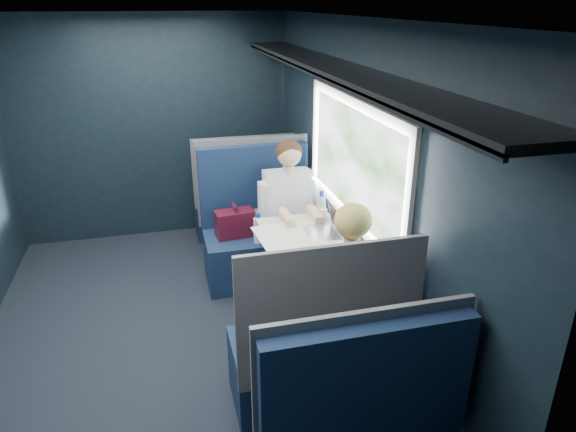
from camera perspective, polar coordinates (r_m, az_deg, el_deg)
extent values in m
cube|color=black|center=(4.10, -12.63, -13.63)|extent=(2.80, 4.20, 0.01)
cube|color=black|center=(3.82, 8.04, 3.57)|extent=(0.10, 4.20, 2.30)
cube|color=black|center=(5.61, -14.70, 9.30)|extent=(2.80, 0.10, 2.30)
cube|color=silver|center=(3.32, -16.34, 21.21)|extent=(2.80, 4.20, 0.10)
cube|color=beige|center=(3.64, 7.48, 12.35)|extent=(0.03, 1.84, 0.07)
cube|color=beige|center=(3.88, 6.85, -0.07)|extent=(0.03, 1.84, 0.07)
cube|color=beige|center=(2.98, 13.25, 1.03)|extent=(0.03, 0.07, 0.78)
cube|color=beige|center=(4.54, 3.10, 9.13)|extent=(0.03, 0.07, 0.78)
cube|color=black|center=(3.55, 5.21, 16.03)|extent=(0.36, 4.10, 0.04)
cube|color=black|center=(3.50, 2.47, 15.67)|extent=(0.02, 4.10, 0.03)
cube|color=red|center=(3.62, 7.67, 14.61)|extent=(0.01, 0.10, 0.12)
cylinder|color=#54565E|center=(3.99, -0.28, -7.99)|extent=(0.08, 0.08, 0.70)
cube|color=silver|center=(3.86, 2.30, -2.92)|extent=(0.62, 1.00, 0.04)
cube|color=#0C1A36|center=(4.71, -2.96, -4.61)|extent=(1.00, 0.50, 0.45)
cube|color=#0C1A36|center=(4.74, -3.84, 3.47)|extent=(1.00, 0.10, 0.75)
cube|color=#54565E|center=(4.79, -3.97, 3.96)|extent=(1.04, 0.03, 0.82)
cube|color=#54565E|center=(4.53, -2.91, -1.24)|extent=(0.06, 0.40, 0.20)
cube|color=#4A0F21|center=(4.57, -5.92, -0.82)|extent=(0.35, 0.21, 0.24)
cylinder|color=#4A0F21|center=(4.51, -6.01, 1.14)|extent=(0.04, 0.14, 0.03)
cylinder|color=silver|center=(4.44, -3.32, -1.60)|extent=(0.08, 0.08, 0.22)
cylinder|color=#1937C2|center=(4.38, -3.37, 0.02)|extent=(0.05, 0.05, 0.05)
cube|color=#0C1A36|center=(3.44, 2.52, -16.32)|extent=(1.00, 0.50, 0.45)
cube|color=#0C1A36|center=(2.86, 4.50, -10.64)|extent=(1.00, 0.10, 0.75)
cube|color=#54565E|center=(2.80, 4.88, -10.81)|extent=(1.04, 0.03, 0.82)
cube|color=#54565E|center=(3.28, 2.37, -11.39)|extent=(0.06, 0.40, 0.20)
cube|color=#0C1A36|center=(5.70, -5.20, 0.36)|extent=(1.00, 0.40, 0.45)
cube|color=#0C1A36|center=(5.28, -4.97, 4.96)|extent=(1.00, 0.10, 0.66)
cube|color=#54565E|center=(5.22, -4.88, 4.99)|extent=(1.04, 0.03, 0.72)
cube|color=#0C1A36|center=(2.47, 8.82, -18.40)|extent=(1.00, 0.10, 0.66)
cube|color=#54565E|center=(2.49, 8.34, -17.27)|extent=(1.04, 0.03, 0.72)
cube|color=black|center=(4.51, 0.44, -1.61)|extent=(0.36, 0.44, 0.16)
cube|color=black|center=(4.47, 1.09, -6.20)|extent=(0.32, 0.12, 0.45)
cube|color=silver|center=(4.55, -0.06, 2.07)|extent=(0.40, 0.29, 0.53)
cylinder|color=#D8A88C|center=(4.42, 0.06, 5.28)|extent=(0.10, 0.10, 0.06)
sphere|color=#D8A88C|center=(4.37, 0.13, 6.89)|extent=(0.21, 0.21, 0.21)
sphere|color=#382114|center=(4.38, 0.08, 7.13)|extent=(0.22, 0.22, 0.22)
cube|color=silver|center=(4.47, -2.67, 1.64)|extent=(0.09, 0.12, 0.34)
cube|color=silver|center=(4.57, 2.73, 2.14)|extent=(0.09, 0.12, 0.34)
cube|color=black|center=(3.44, 5.99, -10.21)|extent=(0.36, 0.44, 0.16)
cube|color=black|center=(3.76, 4.73, -12.50)|extent=(0.32, 0.12, 0.45)
cube|color=black|center=(3.18, 7.17, -7.94)|extent=(0.40, 0.29, 0.53)
cylinder|color=#D8A88C|center=(3.08, 7.15, -3.09)|extent=(0.10, 0.10, 0.06)
sphere|color=#D8A88C|center=(3.04, 7.14, -0.64)|extent=(0.21, 0.21, 0.21)
sphere|color=tan|center=(3.02, 7.26, -0.49)|extent=(0.22, 0.22, 0.22)
cube|color=black|center=(3.14, 3.12, -8.14)|extent=(0.09, 0.12, 0.34)
cube|color=black|center=(3.29, 10.52, -7.03)|extent=(0.09, 0.12, 0.34)
cube|color=tan|center=(3.07, 7.68, -6.56)|extent=(0.26, 0.07, 0.36)
cube|color=white|center=(3.77, 1.80, -3.17)|extent=(0.66, 0.89, 0.01)
cube|color=silver|center=(3.94, 3.76, -1.92)|extent=(0.24, 0.31, 0.01)
cube|color=silver|center=(3.93, 5.35, -0.18)|extent=(0.02, 0.31, 0.21)
cube|color=black|center=(3.93, 5.26, -0.19)|extent=(0.01, 0.27, 0.17)
cylinder|color=silver|center=(4.20, 3.74, 1.01)|extent=(0.07, 0.07, 0.19)
cylinder|color=#1937C2|center=(4.16, 3.78, 2.52)|extent=(0.04, 0.04, 0.04)
cylinder|color=white|center=(4.20, 3.89, 0.22)|extent=(0.07, 0.07, 0.09)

